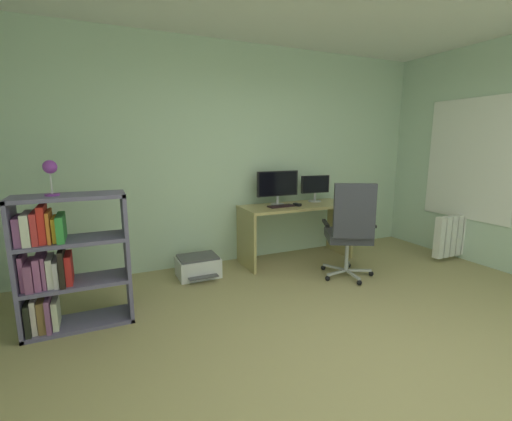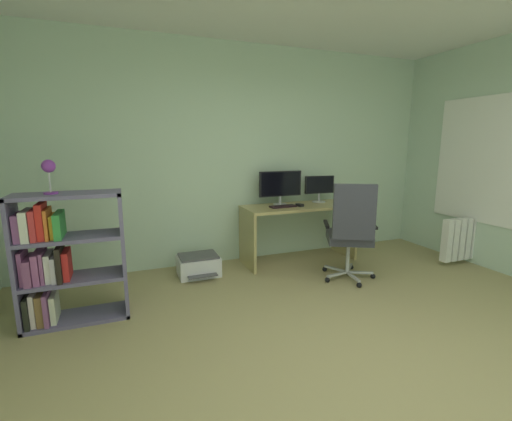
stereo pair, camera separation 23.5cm
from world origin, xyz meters
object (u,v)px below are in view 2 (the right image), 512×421
bookshelf (58,260)px  printer (199,265)px  desk (299,220)px  office_chair (351,229)px  monitor_main (280,185)px  desk_lamp (49,170)px  radiator (466,238)px  monitor_secondary (319,186)px  keyboard (283,206)px  computer_mouse (300,205)px

bookshelf → printer: 1.57m
desk → office_chair: bearing=-77.3°
desk → monitor_main: size_ratio=2.54×
bookshelf → printer: (1.35, 0.67, -0.45)m
bookshelf → desk_lamp: (0.00, 0.00, 0.78)m
desk_lamp → radiator: (4.71, -0.16, -1.01)m
monitor_main → desk: bearing=-30.0°
monitor_secondary → keyboard: monitor_secondary is taller
monitor_main → office_chair: monitor_main is taller
monitor_secondary → keyboard: (-0.63, -0.17, -0.21)m
monitor_secondary → bookshelf: size_ratio=0.37×
keyboard → printer: size_ratio=0.70×
desk → radiator: bearing=-23.8°
keyboard → printer: 1.28m
desk → office_chair: size_ratio=1.31×
office_chair → bookshelf: bookshelf is taller
bookshelf → radiator: bearing=-1.9°
monitor_main → office_chair: bearing=-67.4°
monitor_secondary → bookshelf: bookshelf is taller
bookshelf → desk: bearing=14.9°
office_chair → printer: size_ratio=2.36×
printer → desk_lamp: bearing=-153.5°
bookshelf → desk_lamp: bearing=6.1°
printer → radiator: 3.48m
monitor_main → bookshelf: 2.68m
keyboard → desk_lamp: bearing=-168.0°
bookshelf → radiator: bookshelf is taller
keyboard → bookshelf: bookshelf is taller
office_chair → bookshelf: bearing=177.3°
keyboard → printer: keyboard is taller
radiator → bookshelf: bearing=178.1°
computer_mouse → desk_lamp: bearing=178.4°
monitor_main → desk_lamp: size_ratio=2.07×
desk → desk_lamp: desk_lamp is taller
monitor_main → radiator: monitor_main is taller
monitor_secondary → printer: bearing=-174.2°
office_chair → printer: (-1.56, 0.81, -0.49)m
monitor_main → computer_mouse: (0.18, -0.20, -0.25)m
desk_lamp → printer: bearing=26.5°
keyboard → computer_mouse: bearing=-10.5°
monitor_secondary → office_chair: 1.07m
desk_lamp → radiator: desk_lamp is taller
bookshelf → desk_lamp: 0.78m
desk → radiator: desk is taller
monitor_main → desk_lamp: desk_lamp is taller
monitor_secondary → desk_lamp: size_ratio=1.49×
office_chair → printer: 1.83m
desk → bookshelf: bookshelf is taller
computer_mouse → desk_lamp: 2.82m
desk → monitor_main: 0.53m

